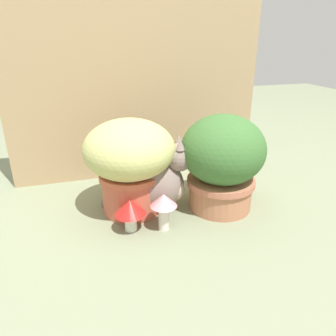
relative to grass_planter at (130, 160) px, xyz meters
name	(u,v)px	position (x,y,z in m)	size (l,w,h in m)	color
ground_plane	(172,224)	(0.12, -0.15, -0.22)	(6.00, 6.00, 0.00)	gray
cardboard_backdrop	(138,78)	(0.12, 0.37, 0.26)	(1.21, 0.03, 0.95)	tan
grass_planter	(130,160)	(0.00, 0.00, 0.00)	(0.35, 0.35, 0.38)	#BB5942
leafy_planter	(222,160)	(0.35, -0.08, -0.01)	(0.33, 0.33, 0.39)	#B37251
cat	(155,182)	(0.09, -0.02, -0.10)	(0.37, 0.23, 0.32)	gray
mushroom_ornament_pink	(164,204)	(0.09, -0.17, -0.12)	(0.10, 0.10, 0.14)	silver
mushroom_ornament_red	(130,209)	(-0.03, -0.14, -0.13)	(0.11, 0.11, 0.12)	silver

